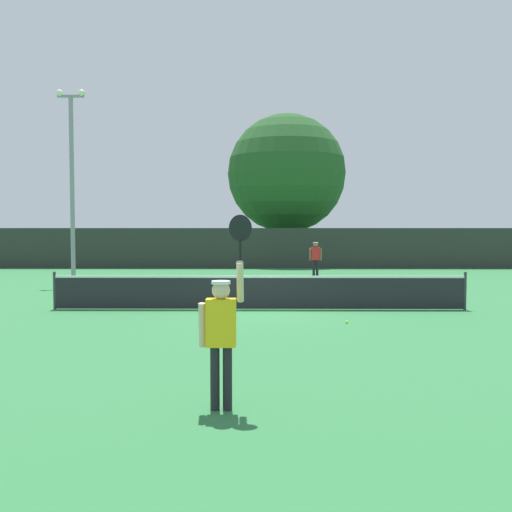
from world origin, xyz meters
The scene contains 9 objects.
ground_plane centered at (0.00, 0.00, 0.00)m, with size 120.00×120.00×0.00m, color #2D723D.
tennis_net centered at (0.00, 0.00, 0.51)m, with size 11.68×0.08×1.07m.
perimeter_fence centered at (0.00, 16.34, 1.13)m, with size 32.80×0.12×2.26m, color #2D332D.
player_serving centered at (-0.45, -8.99, 1.10)m, with size 0.68×0.39×2.51m.
player_receiving centered at (2.56, 10.36, 0.99)m, with size 0.57×0.24×1.63m.
tennis_ball centered at (2.13, -2.34, 0.03)m, with size 0.07×0.07×0.07m, color #CCE033.
light_pole centered at (-7.75, 7.68, 4.54)m, with size 1.18×0.28×7.95m.
large_tree centered at (1.68, 20.82, 5.71)m, with size 7.49×7.49×9.46m.
parked_car_near centered at (6.72, 22.11, 0.78)m, with size 2.36×4.39×1.69m.
Camera 1 is at (0.05, -16.34, 2.35)m, focal length 40.81 mm.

